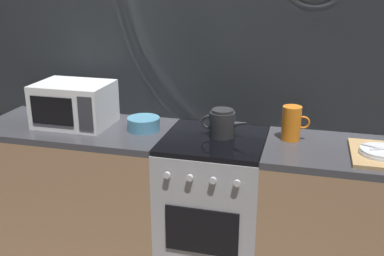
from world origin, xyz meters
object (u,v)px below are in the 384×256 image
(stove_unit, at_px, (213,206))
(pitcher, at_px, (292,123))
(kettle, at_px, (223,123))
(microwave, at_px, (74,104))
(dish_pile, at_px, (380,154))
(mixing_bowl, at_px, (144,124))

(stove_unit, distance_m, pitcher, 0.71)
(kettle, relative_size, pitcher, 1.42)
(kettle, bearing_deg, microwave, -178.85)
(pitcher, bearing_deg, dish_pile, -17.38)
(microwave, xyz_separation_m, pitcher, (1.35, 0.07, -0.03))
(stove_unit, height_order, pitcher, pitcher)
(mixing_bowl, height_order, dish_pile, mixing_bowl)
(dish_pile, bearing_deg, stove_unit, 176.35)
(mixing_bowl, bearing_deg, pitcher, 3.86)
(kettle, xyz_separation_m, mixing_bowl, (-0.49, -0.01, -0.04))
(microwave, distance_m, mixing_bowl, 0.47)
(stove_unit, bearing_deg, kettle, 46.55)
(kettle, xyz_separation_m, dish_pile, (0.87, -0.10, -0.06))
(microwave, xyz_separation_m, kettle, (0.95, 0.02, -0.05))
(pitcher, bearing_deg, stove_unit, -168.34)
(kettle, distance_m, mixing_bowl, 0.49)
(pitcher, relative_size, dish_pile, 0.50)
(stove_unit, relative_size, kettle, 3.16)
(mixing_bowl, bearing_deg, dish_pile, -3.70)
(microwave, height_order, pitcher, microwave)
(mixing_bowl, distance_m, dish_pile, 1.36)
(microwave, height_order, mixing_bowl, microwave)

